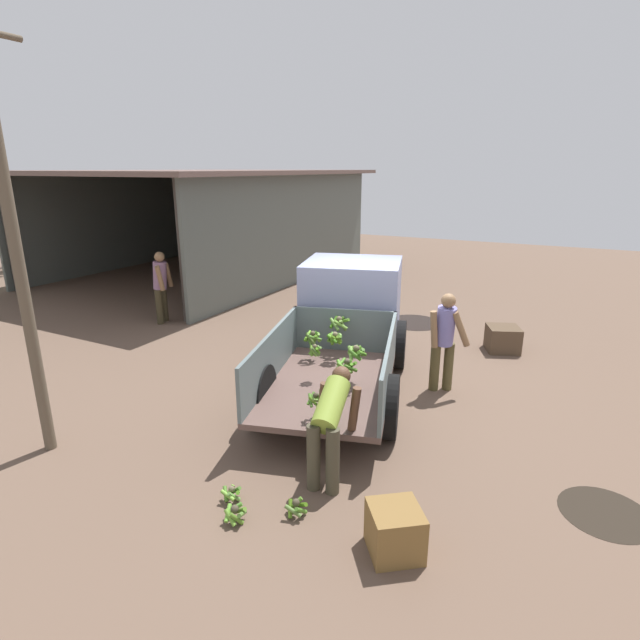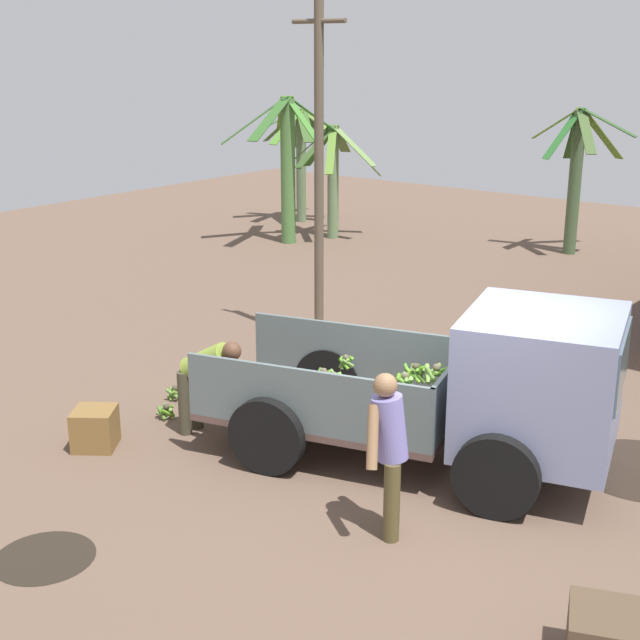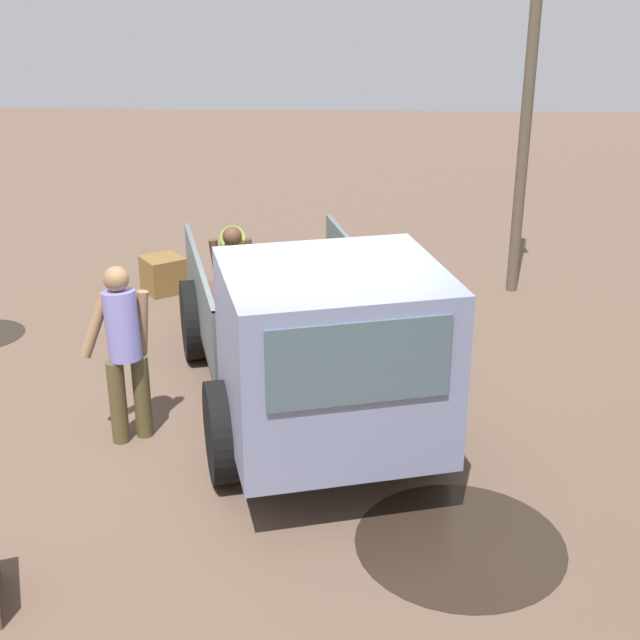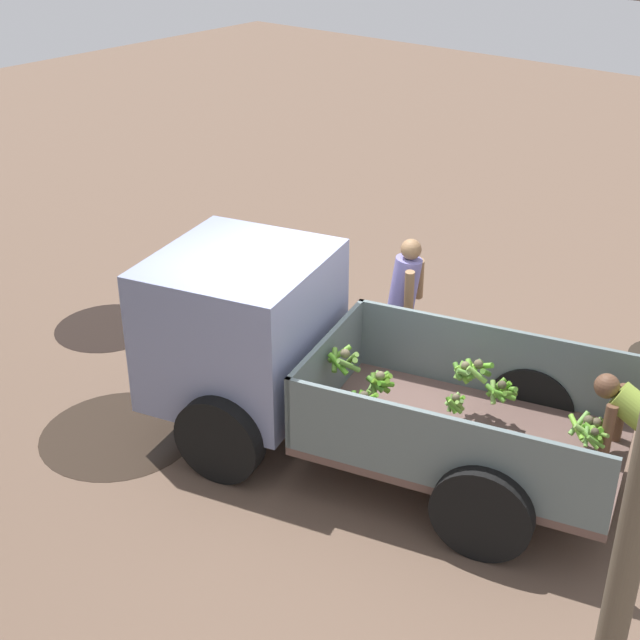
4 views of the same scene
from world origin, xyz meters
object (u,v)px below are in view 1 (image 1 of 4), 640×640
(banana_bunch_on_ground_0, at_px, (232,493))
(wooden_crate_0, at_px, (395,531))
(person_foreground_visitor, at_px, (445,338))
(wooden_crate_1, at_px, (503,339))
(utility_pole, at_px, (13,236))
(banana_bunch_on_ground_1, at_px, (235,513))
(person_worker_loading, at_px, (330,420))
(cargo_truck, at_px, (348,315))
(banana_bunch_on_ground_2, at_px, (296,507))
(person_bystander_near_shed, at_px, (161,284))

(banana_bunch_on_ground_0, height_order, wooden_crate_0, wooden_crate_0)
(person_foreground_visitor, distance_m, banana_bunch_on_ground_0, 4.11)
(wooden_crate_1, bearing_deg, wooden_crate_0, 178.48)
(person_foreground_visitor, bearing_deg, banana_bunch_on_ground_0, -51.04)
(person_foreground_visitor, relative_size, wooden_crate_1, 2.76)
(wooden_crate_0, bearing_deg, utility_pole, 93.09)
(banana_bunch_on_ground_1, bearing_deg, utility_pole, 88.27)
(person_foreground_visitor, bearing_deg, wooden_crate_0, -24.60)
(person_worker_loading, relative_size, wooden_crate_0, 2.63)
(utility_pole, height_order, wooden_crate_1, utility_pole)
(person_foreground_visitor, xyz_separation_m, banana_bunch_on_ground_1, (-4.06, 1.10, -0.79))
(cargo_truck, relative_size, banana_bunch_on_ground_0, 19.90)
(person_foreground_visitor, relative_size, banana_bunch_on_ground_2, 6.59)
(wooden_crate_0, bearing_deg, person_bystander_near_shed, 57.46)
(banana_bunch_on_ground_2, xyz_separation_m, wooden_crate_1, (6.06, -1.23, 0.14))
(person_foreground_visitor, xyz_separation_m, person_worker_loading, (-2.95, 0.57, -0.15))
(banana_bunch_on_ground_0, bearing_deg, person_worker_loading, -41.59)
(person_bystander_near_shed, height_order, banana_bunch_on_ground_1, person_bystander_near_shed)
(banana_bunch_on_ground_0, bearing_deg, banana_bunch_on_ground_1, -138.07)
(person_worker_loading, height_order, banana_bunch_on_ground_0, person_worker_loading)
(person_worker_loading, distance_m, wooden_crate_1, 5.47)
(wooden_crate_1, bearing_deg, person_bystander_near_shed, 102.05)
(utility_pole, bearing_deg, wooden_crate_0, -86.91)
(cargo_truck, relative_size, person_bystander_near_shed, 2.87)
(cargo_truck, xyz_separation_m, banana_bunch_on_ground_0, (-3.98, -0.39, -0.88))
(person_bystander_near_shed, distance_m, wooden_crate_0, 8.47)
(cargo_truck, height_order, wooden_crate_1, cargo_truck)
(person_foreground_visitor, height_order, person_worker_loading, person_foreground_visitor)
(wooden_crate_1, bearing_deg, person_worker_loading, 167.28)
(person_worker_loading, bearing_deg, wooden_crate_1, -19.76)
(cargo_truck, height_order, banana_bunch_on_ground_1, cargo_truck)
(banana_bunch_on_ground_1, height_order, wooden_crate_0, wooden_crate_0)
(cargo_truck, distance_m, banana_bunch_on_ground_1, 4.37)
(person_foreground_visitor, height_order, wooden_crate_1, person_foreground_visitor)
(person_bystander_near_shed, relative_size, banana_bunch_on_ground_2, 6.71)
(wooden_crate_0, bearing_deg, banana_bunch_on_ground_2, 88.35)
(person_worker_loading, distance_m, person_bystander_near_shed, 7.15)
(person_bystander_near_shed, relative_size, wooden_crate_0, 3.52)
(utility_pole, xyz_separation_m, banana_bunch_on_ground_1, (-0.09, -2.95, -2.59))
(cargo_truck, relative_size, utility_pole, 0.91)
(wooden_crate_0, bearing_deg, banana_bunch_on_ground_0, 92.46)
(cargo_truck, bearing_deg, banana_bunch_on_ground_1, 173.12)
(banana_bunch_on_ground_2, bearing_deg, wooden_crate_0, -91.65)
(utility_pole, relative_size, person_bystander_near_shed, 3.17)
(banana_bunch_on_ground_1, bearing_deg, banana_bunch_on_ground_2, -54.12)
(cargo_truck, height_order, person_bystander_near_shed, cargo_truck)
(person_bystander_near_shed, bearing_deg, banana_bunch_on_ground_1, -57.58)
(banana_bunch_on_ground_2, xyz_separation_m, wooden_crate_0, (-0.03, -1.06, 0.12))
(person_foreground_visitor, relative_size, banana_bunch_on_ground_1, 6.42)
(cargo_truck, bearing_deg, banana_bunch_on_ground_0, 170.39)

